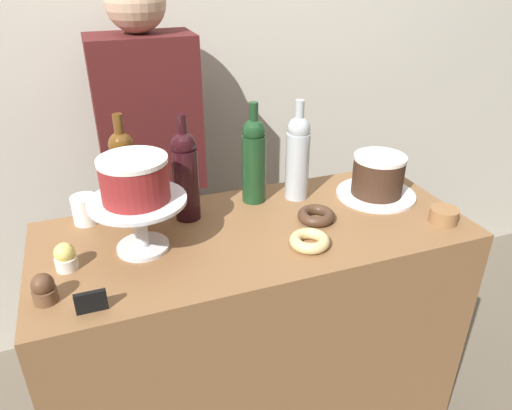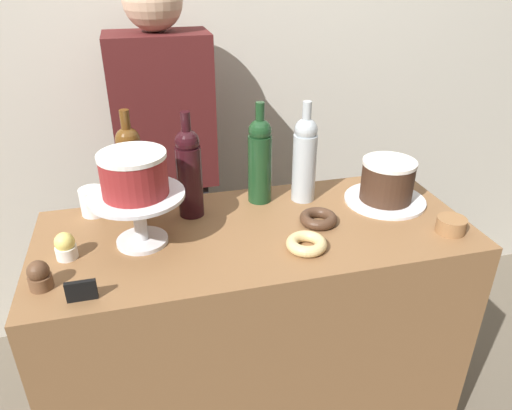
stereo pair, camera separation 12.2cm
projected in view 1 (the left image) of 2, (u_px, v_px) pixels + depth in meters
The scene contains 18 objects.
back_wall at pixel (184, 48), 1.92m from camera, with size 6.00×0.05×2.60m.
display_counter at pixel (256, 346), 1.62m from camera, with size 1.26×0.54×0.92m.
cake_stand_pedestal at pixel (139, 215), 1.26m from camera, with size 0.26×0.26×0.15m.
white_layer_cake at pixel (134, 179), 1.21m from camera, with size 0.18×0.18×0.12m.
silver_serving_platter at pixel (376, 194), 1.59m from camera, with size 0.26×0.26×0.01m.
chocolate_round_cake at pixel (378, 175), 1.56m from camera, with size 0.17×0.17×0.13m.
wine_bottle_dark_red at pixel (185, 174), 1.40m from camera, with size 0.08×0.08×0.33m.
wine_bottle_clear at pixel (298, 156), 1.52m from camera, with size 0.08×0.08×0.33m.
wine_bottle_amber at pixel (125, 174), 1.40m from camera, with size 0.08×0.08×0.33m.
wine_bottle_green at pixel (254, 159), 1.50m from camera, with size 0.08×0.08×0.33m.
cupcake_lemon at pixel (65, 257), 1.21m from camera, with size 0.06×0.06×0.07m.
cupcake_chocolate at pixel (44, 289), 1.09m from camera, with size 0.06×0.06×0.07m.
donut_glazed at pixel (310, 241), 1.31m from camera, with size 0.11×0.11×0.03m.
donut_chocolate at pixel (316, 216), 1.44m from camera, with size 0.11×0.11×0.03m.
cookie_stack at pixel (444, 215), 1.43m from camera, with size 0.08×0.08×0.04m.
price_sign_chalkboard at pixel (91, 302), 1.07m from camera, with size 0.07×0.01×0.05m.
coffee_cup_ceramic at pixel (85, 209), 1.42m from camera, with size 0.08×0.08×0.08m.
barista_figure at pixel (155, 186), 1.85m from camera, with size 0.36×0.22×1.60m.
Camera 1 is at (-0.42, -1.13, 1.64)m, focal length 33.54 mm.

